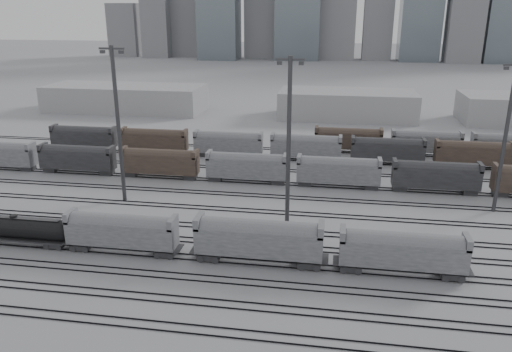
% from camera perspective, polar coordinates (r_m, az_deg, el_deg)
% --- Properties ---
extents(ground, '(900.00, 900.00, 0.00)m').
position_cam_1_polar(ground, '(63.94, 1.76, -10.44)').
color(ground, '#ABABB0').
rests_on(ground, ground).
extents(tracks, '(220.00, 71.50, 0.16)m').
position_cam_1_polar(tracks, '(79.57, 3.44, -4.35)').
color(tracks, black).
rests_on(tracks, ground).
extents(tank_car_b, '(16.78, 2.80, 4.15)m').
position_cam_1_polar(tank_car_b, '(76.43, -25.80, -5.38)').
color(tank_car_b, black).
rests_on(tank_car_b, ground).
extents(hopper_car_a, '(14.91, 2.96, 5.33)m').
position_cam_1_polar(hopper_car_a, '(68.56, -15.10, -5.96)').
color(hopper_car_a, black).
rests_on(hopper_car_a, ground).
extents(hopper_car_b, '(16.27, 3.23, 5.82)m').
position_cam_1_polar(hopper_car_b, '(63.40, 0.32, -7.05)').
color(hopper_car_b, black).
rests_on(hopper_car_b, ground).
extents(hopper_car_c, '(15.18, 3.02, 5.43)m').
position_cam_1_polar(hopper_car_c, '(63.47, 16.42, -8.07)').
color(hopper_car_c, black).
rests_on(hopper_car_c, ground).
extents(light_mast_b, '(4.11, 0.66, 25.70)m').
position_cam_1_polar(light_mast_b, '(84.48, -15.49, 6.01)').
color(light_mast_b, '#3B3B3E').
rests_on(light_mast_b, ground).
extents(light_mast_c, '(4.00, 0.64, 24.97)m').
position_cam_1_polar(light_mast_c, '(71.92, 3.76, 4.22)').
color(light_mast_c, '#3B3B3E').
rests_on(light_mast_c, ground).
extents(light_mast_d, '(3.79, 0.61, 23.66)m').
position_cam_1_polar(light_mast_d, '(85.86, 26.63, 4.16)').
color(light_mast_d, '#3B3B3E').
rests_on(light_mast_d, ground).
extents(bg_string_near, '(151.00, 3.00, 5.60)m').
position_cam_1_polar(bg_string_near, '(91.91, 9.40, 0.42)').
color(bg_string_near, gray).
rests_on(bg_string_near, ground).
extents(bg_string_mid, '(151.00, 3.00, 5.60)m').
position_cam_1_polar(bg_string_mid, '(107.80, 14.78, 2.75)').
color(bg_string_mid, black).
rests_on(bg_string_mid, ground).
extents(bg_string_far, '(66.00, 3.00, 5.60)m').
position_cam_1_polar(bg_string_far, '(118.43, 22.91, 3.28)').
color(bg_string_far, brown).
rests_on(bg_string_far, ground).
extents(warehouse_left, '(50.00, 18.00, 8.00)m').
position_cam_1_polar(warehouse_left, '(166.99, -14.69, 8.62)').
color(warehouse_left, '#ACACAF').
rests_on(warehouse_left, ground).
extents(warehouse_mid, '(40.00, 18.00, 8.00)m').
position_cam_1_polar(warehouse_mid, '(152.92, 10.35, 8.06)').
color(warehouse_mid, '#ACACAF').
rests_on(warehouse_mid, ground).
extents(skyline, '(316.00, 22.40, 95.00)m').
position_cam_1_polar(skyline, '(335.54, 10.52, 18.86)').
color(skyline, gray).
rests_on(skyline, ground).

